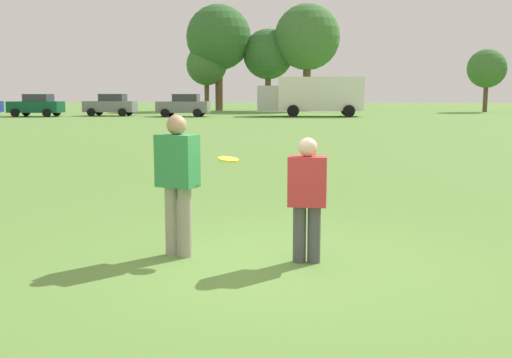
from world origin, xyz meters
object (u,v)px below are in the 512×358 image
at_px(parked_car_center, 111,105).
at_px(box_truck, 313,95).
at_px(parked_car_mid_left, 36,105).
at_px(frisbee, 228,159).
at_px(parked_car_mid_right, 184,105).
at_px(player_defender, 307,194).
at_px(player_thrower, 178,177).
at_px(traffic_cone, 315,160).

xyz_separation_m(parked_car_center, box_truck, (16.80, -0.42, 0.83)).
distance_m(parked_car_mid_left, box_truck, 22.48).
height_order(parked_car_center, box_truck, box_truck).
height_order(parked_car_mid_left, parked_car_center, same).
xyz_separation_m(frisbee, parked_car_mid_right, (-7.24, 42.04, -0.30)).
relative_size(player_defender, box_truck, 0.18).
bearing_deg(box_truck, parked_car_mid_left, -176.70).
xyz_separation_m(parked_car_mid_right, box_truck, (10.47, 0.81, 0.83)).
relative_size(player_thrower, parked_car_mid_left, 0.42).
distance_m(traffic_cone, parked_car_mid_right, 34.33).
height_order(player_thrower, parked_car_center, parked_car_center).
distance_m(frisbee, parked_car_center, 45.35).
bearing_deg(parked_car_mid_left, parked_car_mid_right, 2.32).
distance_m(parked_car_center, parked_car_mid_right, 6.45).
bearing_deg(traffic_cone, parked_car_mid_right, 104.89).
relative_size(player_defender, parked_car_mid_left, 0.36).
relative_size(parked_car_mid_left, parked_car_mid_right, 1.00).
bearing_deg(parked_car_mid_left, parked_car_center, 16.96).
distance_m(traffic_cone, parked_car_center, 37.60).
xyz_separation_m(parked_car_center, parked_car_mid_right, (6.34, -1.23, 0.00)).
xyz_separation_m(player_thrower, parked_car_mid_right, (-6.61, 42.18, -0.09)).
bearing_deg(box_truck, traffic_cone, -92.78).
bearing_deg(frisbee, parked_car_mid_left, 114.79).
height_order(player_thrower, traffic_cone, player_thrower).
distance_m(player_thrower, player_defender, 1.64).
height_order(player_thrower, frisbee, player_thrower).
xyz_separation_m(player_defender, traffic_cone, (0.59, 9.24, -0.63)).
bearing_deg(parked_car_mid_left, box_truck, 3.30).
distance_m(player_thrower, box_truck, 43.17).
bearing_deg(player_thrower, frisbee, 12.55).
bearing_deg(box_truck, player_thrower, -95.13).
xyz_separation_m(player_defender, parked_car_center, (-14.56, 43.64, 0.07)).
bearing_deg(parked_car_mid_left, frisbee, -65.21).
bearing_deg(player_defender, traffic_cone, 86.32).
bearing_deg(traffic_cone, frisbee, -100.12).
height_order(traffic_cone, box_truck, box_truck).
xyz_separation_m(traffic_cone, box_truck, (1.65, 33.98, 1.52)).
height_order(frisbee, parked_car_center, parked_car_center).
bearing_deg(parked_car_mid_left, player_thrower, -66.00).
bearing_deg(parked_car_mid_right, player_defender, -79.02).
bearing_deg(box_truck, player_defender, -92.97).
height_order(player_defender, traffic_cone, player_defender).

